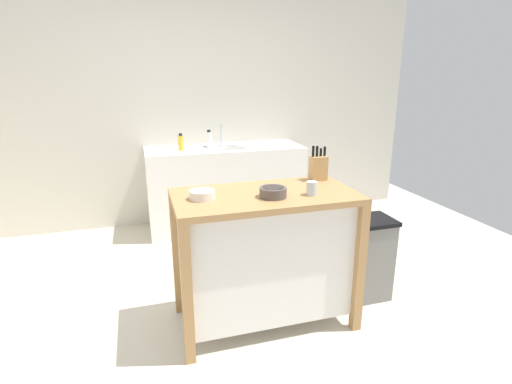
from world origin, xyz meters
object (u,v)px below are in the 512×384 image
at_px(bowl_ceramic_small, 202,194).
at_px(trash_bin, 366,258).
at_px(bottle_spray_cleaner, 181,143).
at_px(kitchen_island, 265,252).
at_px(knife_block, 318,167).
at_px(bowl_stoneware_deep, 273,192).
at_px(drinking_cup, 312,188).
at_px(bottle_dish_soap, 209,139).
at_px(sink_faucet, 222,135).

relative_size(bowl_ceramic_small, trash_bin, 0.24).
bearing_deg(bottle_spray_cleaner, kitchen_island, -79.62).
height_order(knife_block, bowl_stoneware_deep, knife_block).
bearing_deg(drinking_cup, bowl_ceramic_small, 170.17).
distance_m(bowl_stoneware_deep, bowl_ceramic_small, 0.43).
distance_m(trash_bin, bottle_dish_soap, 2.10).
height_order(kitchen_island, knife_block, knife_block).
bearing_deg(bottle_spray_cleaner, knife_block, -63.39).
xyz_separation_m(drinking_cup, sink_faucet, (-0.12, 2.08, 0.04)).
xyz_separation_m(knife_block, bottle_dish_soap, (-0.47, 1.68, -0.04)).
xyz_separation_m(bowl_stoneware_deep, sink_faucet, (0.12, 2.06, 0.05)).
distance_m(sink_faucet, bottle_spray_cleaner, 0.50).
distance_m(bowl_ceramic_small, drinking_cup, 0.68).
xyz_separation_m(bowl_stoneware_deep, bottle_dish_soap, (-0.03, 1.98, 0.02)).
height_order(bowl_ceramic_small, bottle_dish_soap, bottle_dish_soap).
height_order(drinking_cup, bottle_spray_cleaner, bottle_spray_cleaner).
bearing_deg(sink_faucet, trash_bin, -70.28).
height_order(kitchen_island, drinking_cup, drinking_cup).
bearing_deg(drinking_cup, bottle_dish_soap, 97.93).
bearing_deg(kitchen_island, bottle_spray_cleaner, 100.38).
relative_size(knife_block, drinking_cup, 2.86).
xyz_separation_m(kitchen_island, trash_bin, (0.82, 0.07, -0.20)).
relative_size(kitchen_island, bowl_ceramic_small, 7.56).
xyz_separation_m(kitchen_island, knife_block, (0.46, 0.20, 0.50)).
relative_size(knife_block, bowl_stoneware_deep, 1.47).
xyz_separation_m(drinking_cup, bottle_spray_cleaner, (-0.59, 1.89, 0.01)).
bearing_deg(drinking_cup, sink_faucet, 93.43).
xyz_separation_m(knife_block, trash_bin, (0.36, -0.14, -0.69)).
relative_size(knife_block, sink_faucet, 1.12).
bearing_deg(knife_block, bowl_stoneware_deep, -145.99).
distance_m(bowl_stoneware_deep, bottle_dish_soap, 1.98).
relative_size(bowl_ceramic_small, drinking_cup, 1.78).
bearing_deg(knife_block, bowl_ceramic_small, -166.36).
height_order(bowl_ceramic_small, drinking_cup, drinking_cup).
bearing_deg(drinking_cup, kitchen_island, 155.79).
distance_m(bowl_ceramic_small, bottle_spray_cleaner, 1.78).
relative_size(bottle_spray_cleaner, bottle_dish_soap, 0.95).
bearing_deg(sink_faucet, kitchen_island, -94.09).
relative_size(kitchen_island, drinking_cup, 13.47).
bearing_deg(sink_faucet, bowl_ceramic_small, -105.36).
distance_m(drinking_cup, sink_faucet, 2.09).
distance_m(bowl_stoneware_deep, drinking_cup, 0.25).
bearing_deg(bowl_ceramic_small, kitchen_island, 0.59).
bearing_deg(bowl_ceramic_small, knife_block, 13.64).
bearing_deg(kitchen_island, sink_faucet, 85.91).
bearing_deg(sink_faucet, drinking_cup, -86.57).
relative_size(knife_block, bottle_spray_cleaner, 1.42).
height_order(knife_block, trash_bin, knife_block).
relative_size(bowl_stoneware_deep, bottle_dish_soap, 0.92).
bearing_deg(bowl_stoneware_deep, bottle_dish_soap, 90.99).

